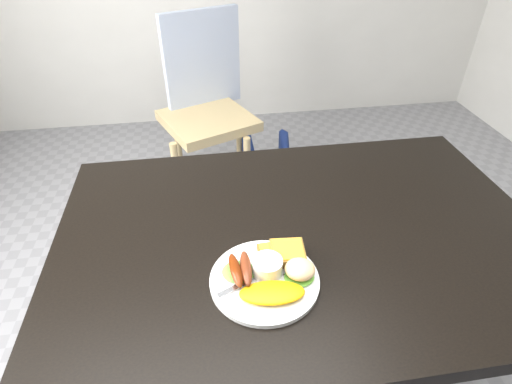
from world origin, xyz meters
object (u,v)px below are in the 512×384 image
(dining_table, at_px, (301,236))
(person, at_px, (320,112))
(dining_chair, at_px, (208,121))
(plate, at_px, (264,280))

(dining_table, height_order, person, person)
(dining_chair, bearing_deg, person, -66.01)
(person, xyz_separation_m, plate, (-0.41, -0.96, 0.09))
(dining_table, bearing_deg, dining_chair, 98.37)
(dining_table, xyz_separation_m, plate, (-0.12, -0.15, 0.03))
(person, distance_m, plate, 1.05)
(dining_chair, xyz_separation_m, plate, (0.07, -1.41, 0.31))
(dining_table, distance_m, person, 0.87)
(dining_table, xyz_separation_m, person, (0.29, 0.81, -0.06))
(plate, bearing_deg, dining_chair, 92.68)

